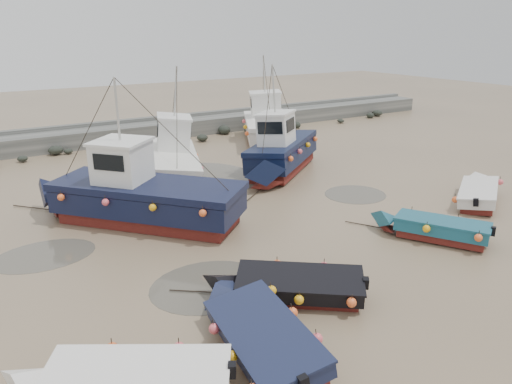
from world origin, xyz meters
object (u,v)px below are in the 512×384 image
dinghy_0 (122,376)px  dinghy_2 (432,226)px  cabin_boat_1 (170,159)px  cabin_boat_2 (281,151)px  cabin_boat_0 (135,194)px  person (146,207)px  dinghy_3 (480,191)px  dinghy_1 (261,328)px  dinghy_4 (288,282)px  cabin_boat_3 (268,124)px

dinghy_0 → dinghy_2: (13.50, 2.34, 0.01)m
cabin_boat_1 → cabin_boat_2: size_ratio=1.17×
dinghy_2 → cabin_boat_0: 12.55m
person → cabin_boat_2: bearing=170.3°
dinghy_3 → person: dinghy_3 is taller
cabin_boat_0 → dinghy_1: bearing=-132.3°
dinghy_4 → cabin_boat_2: size_ratio=0.62×
dinghy_2 → dinghy_3: 5.98m
cabin_boat_2 → cabin_boat_3: 8.80m
cabin_boat_1 → person: bearing=-110.3°
dinghy_4 → person: size_ratio=2.79×
dinghy_1 → dinghy_4: (2.06, 1.67, 0.00)m
dinghy_2 → cabin_boat_1: bearing=85.1°
cabin_boat_1 → cabin_boat_3: bearing=50.6°
dinghy_0 → person: bearing=9.3°
dinghy_1 → person: 12.16m
dinghy_3 → cabin_boat_2: 10.75m
cabin_boat_0 → cabin_boat_3: size_ratio=0.96×
dinghy_3 → cabin_boat_1: cabin_boat_1 is taller
dinghy_2 → dinghy_3: (5.70, 1.80, -0.01)m
dinghy_1 → person: size_ratio=3.41×
cabin_boat_0 → dinghy_4: bearing=-119.3°
dinghy_1 → dinghy_4: size_ratio=1.22×
cabin_boat_0 → person: size_ratio=4.98×
cabin_boat_2 → dinghy_4: bearing=109.0°
dinghy_1 → cabin_boat_1: bearing=84.1°
cabin_boat_0 → cabin_boat_1: size_ratio=0.95×
cabin_boat_1 → dinghy_0: bearing=-96.3°
dinghy_4 → cabin_boat_3: bearing=6.3°
cabin_boat_1 → dinghy_2: bearing=-44.5°
dinghy_1 → cabin_boat_0: (0.21, 10.54, 0.76)m
dinghy_1 → person: bearing=92.5°
dinghy_0 → cabin_boat_1: size_ratio=0.59×
dinghy_4 → cabin_boat_3: (11.99, 19.46, 0.78)m
dinghy_0 → person: size_ratio=3.10×
cabin_boat_0 → person: cabin_boat_0 is taller
cabin_boat_1 → cabin_boat_3: same height
dinghy_4 → cabin_boat_2: cabin_boat_2 is taller
dinghy_2 → dinghy_4: 7.73m
dinghy_3 → cabin_boat_1: 15.99m
dinghy_2 → cabin_boat_3: 19.22m
cabin_boat_1 → cabin_boat_3: 11.89m
dinghy_3 → cabin_boat_2: (-5.57, 9.16, 0.81)m
dinghy_2 → dinghy_4: size_ratio=1.02×
dinghy_1 → cabin_boat_3: cabin_boat_3 is taller
dinghy_1 → dinghy_3: size_ratio=1.11×
cabin_boat_3 → person: size_ratio=5.21×
dinghy_4 → cabin_boat_3: 22.87m
cabin_boat_1 → dinghy_3: bearing=-22.8°
dinghy_2 → cabin_boat_0: cabin_boat_0 is taller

